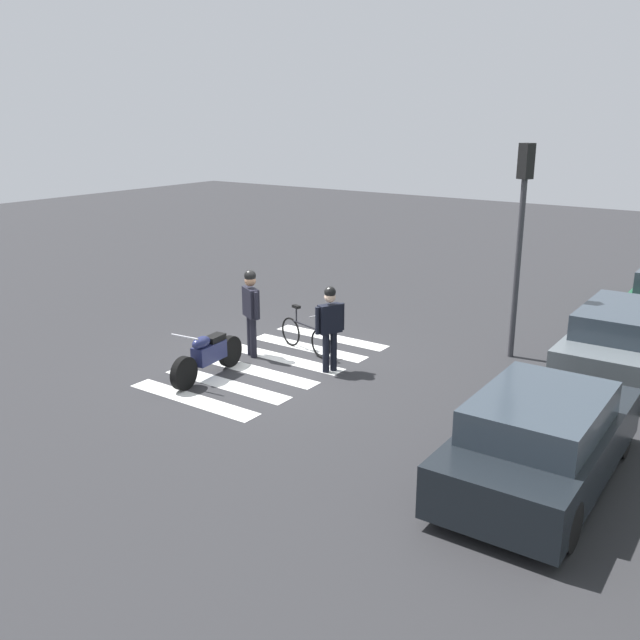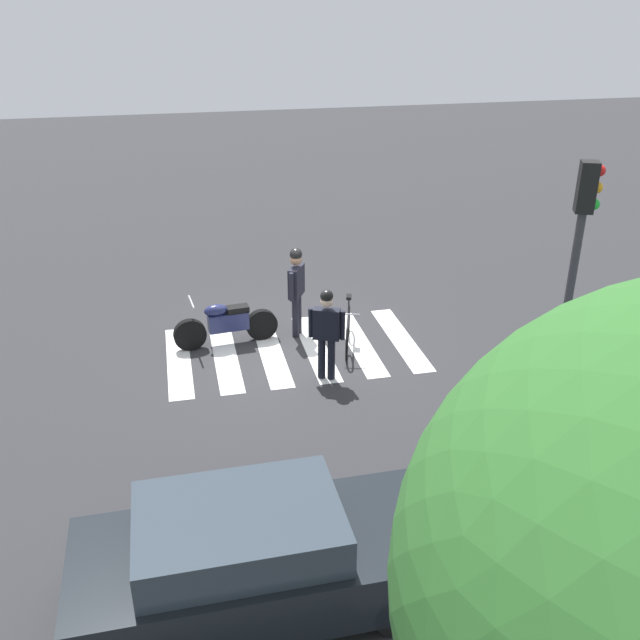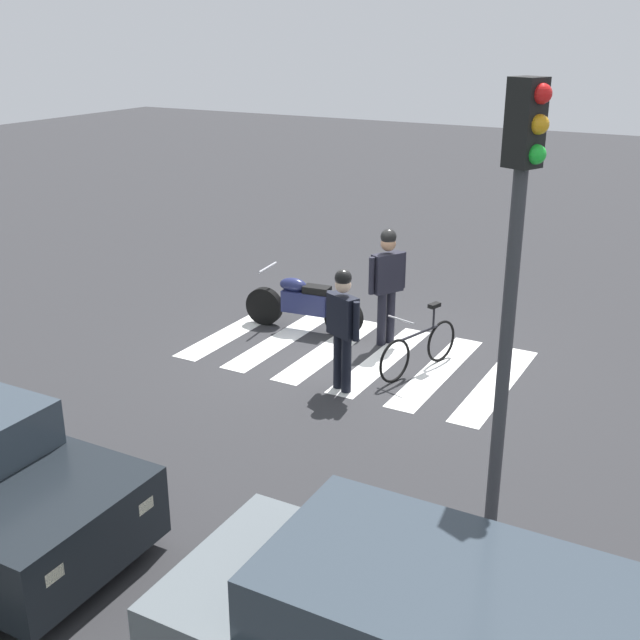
% 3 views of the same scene
% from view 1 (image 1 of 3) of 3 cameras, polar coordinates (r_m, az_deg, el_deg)
% --- Properties ---
extents(ground_plane, '(60.00, 60.00, 0.00)m').
position_cam_1_polar(ground_plane, '(14.56, -4.08, -3.66)').
color(ground_plane, '#2B2B2D').
extents(police_motorcycle, '(2.11, 0.62, 1.04)m').
position_cam_1_polar(police_motorcycle, '(13.87, -9.14, -2.85)').
color(police_motorcycle, black).
rests_on(police_motorcycle, ground_plane).
extents(leaning_bicycle, '(0.61, 1.68, 0.99)m').
position_cam_1_polar(leaning_bicycle, '(15.19, -1.22, -1.29)').
color(leaning_bicycle, black).
rests_on(leaning_bicycle, ground_plane).
extents(officer_on_foot, '(0.42, 0.63, 1.90)m').
position_cam_1_polar(officer_on_foot, '(14.77, -5.67, 1.15)').
color(officer_on_foot, black).
rests_on(officer_on_foot, ground_plane).
extents(officer_by_motorcycle, '(0.62, 0.38, 1.77)m').
position_cam_1_polar(officer_by_motorcycle, '(13.84, 0.82, -0.24)').
color(officer_by_motorcycle, black).
rests_on(officer_by_motorcycle, ground_plane).
extents(crosswalk_stripes, '(4.95, 2.89, 0.01)m').
position_cam_1_polar(crosswalk_stripes, '(14.55, -4.08, -3.65)').
color(crosswalk_stripes, silver).
rests_on(crosswalk_stripes, ground_plane).
extents(car_grey_coupe, '(4.61, 1.76, 1.37)m').
position_cam_1_polar(car_grey_coupe, '(15.27, 23.57, -1.46)').
color(car_grey_coupe, black).
rests_on(car_grey_coupe, ground_plane).
extents(car_black_suv, '(4.24, 1.81, 1.37)m').
position_cam_1_polar(car_black_suv, '(10.31, 17.64, -9.28)').
color(car_black_suv, black).
rests_on(car_black_suv, ground_plane).
extents(traffic_light_pole, '(0.36, 0.31, 4.46)m').
position_cam_1_polar(traffic_light_pole, '(14.88, 16.18, 8.02)').
color(traffic_light_pole, '#38383D').
rests_on(traffic_light_pole, ground_plane).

